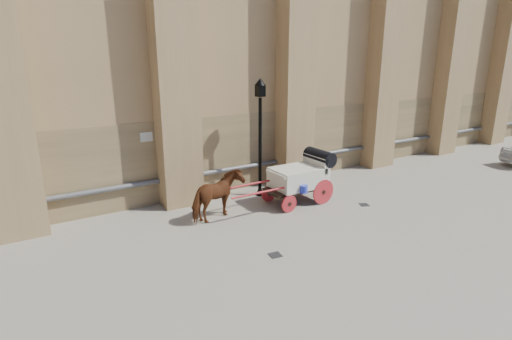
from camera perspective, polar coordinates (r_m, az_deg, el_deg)
ground at (r=12.16m, az=0.20°, el=-9.12°), size 90.00×90.00×0.00m
horse at (r=12.98m, az=-5.50°, el=-3.73°), size 2.05×1.44×1.58m
carriage at (r=14.50m, az=6.54°, el=-0.76°), size 4.23×1.51×1.85m
street_lamp at (r=14.78m, az=0.59°, el=5.07°), size 0.41×0.41×4.39m
drain_grate_near at (r=10.99m, az=2.76°, el=-12.03°), size 0.36×0.36×0.01m
drain_grate_far at (r=14.89m, az=15.18°, el=-4.80°), size 0.42×0.42×0.01m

